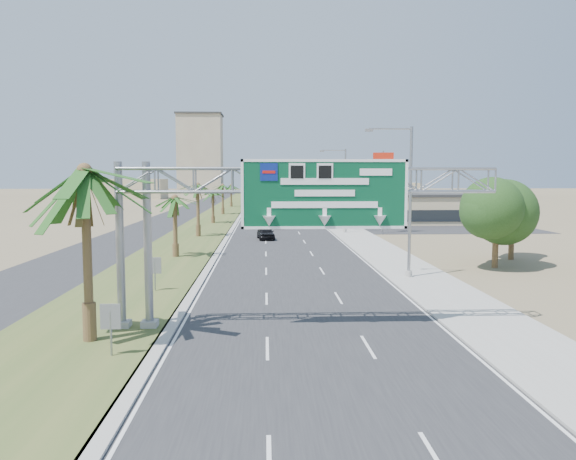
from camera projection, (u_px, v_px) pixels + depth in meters
The scene contains 31 objects.
ground at pixel (342, 426), 15.22m from camera, with size 600.00×600.00×0.00m, color #8C7A59.
road at pixel (274, 207), 124.63m from camera, with size 12.00×300.00×0.02m, color #28282B.
sidewalk_right at pixel (312, 207), 124.98m from camera, with size 4.00×300.00×0.10m, color #9E9B93.
median_grass at pixel (229, 207), 124.21m from camera, with size 7.00×300.00×0.12m, color #405626.
opposing_road at pixel (197, 207), 123.93m from camera, with size 8.00×300.00×0.02m, color #28282B.
sign_gantry at pixel (288, 193), 24.48m from camera, with size 16.75×1.24×7.50m.
palm_near at pixel (84, 172), 22.14m from camera, with size 5.70×5.70×8.35m.
palm_row_b at pixel (175, 199), 46.19m from camera, with size 3.99×3.99×5.95m.
palm_row_c at pixel (198, 186), 62.03m from camera, with size 3.99×3.99×6.75m.
palm_row_d at pixel (213, 193), 80.06m from camera, with size 3.99×3.99×5.45m.
palm_row_e at pixel (223, 186), 98.89m from camera, with size 3.99×3.99×6.15m.
palm_row_f at pixel (231, 186), 123.79m from camera, with size 3.99×3.99×5.75m.
streetlight_near at pixel (407, 208), 36.96m from camera, with size 3.27×0.44×10.00m.
streetlight_mid at pixel (343, 194), 66.80m from camera, with size 3.27×0.44×10.00m.
streetlight_far at pixel (316, 188), 102.60m from camera, with size 3.27×0.44×10.00m.
signal_mast at pixel (312, 189), 86.56m from camera, with size 10.28×0.71×8.00m.
store_building at pixel (430, 209), 81.58m from camera, with size 18.00×10.00×4.00m, color tan.
oak_near at pixel (497, 207), 41.27m from camera, with size 4.50×4.50×6.80m.
oak_far at pixel (512, 213), 45.44m from camera, with size 3.50×3.50×5.60m.
median_signback_a at pixel (111, 321), 20.73m from camera, with size 0.75×0.08×2.08m.
median_signback_b at pixel (155, 268), 32.64m from camera, with size 0.75×0.08×2.08m.
tower_distant at pixel (200, 153), 260.89m from camera, with size 20.00×16.00×35.00m, color tan.
building_distant_left at pixel (125, 189), 172.22m from camera, with size 24.00×14.00×6.00m, color tan.
building_distant_right at pixel (380, 192), 155.47m from camera, with size 20.00×12.00×5.00m, color tan.
car_left_lane at pixel (266, 233), 60.37m from camera, with size 1.67×4.15×1.42m, color black.
car_mid_lane at pixel (278, 223), 73.54m from camera, with size 1.38×3.96×1.30m, color #680F09.
car_right_lane at pixel (317, 221), 77.93m from camera, with size 2.17×4.70×1.31m, color gray.
car_far at pixel (258, 210), 102.02m from camera, with size 1.86×4.57×1.33m, color black.
pole_sign_red_near at pixel (383, 168), 65.96m from camera, with size 2.42×0.61×9.76m.
pole_sign_blue at pixel (349, 180), 79.79m from camera, with size 1.95×1.10×8.38m.
pole_sign_red_far at pixel (334, 176), 89.07m from camera, with size 2.21×0.82×8.58m.
Camera 1 is at (-2.08, -14.57, 6.76)m, focal length 35.00 mm.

